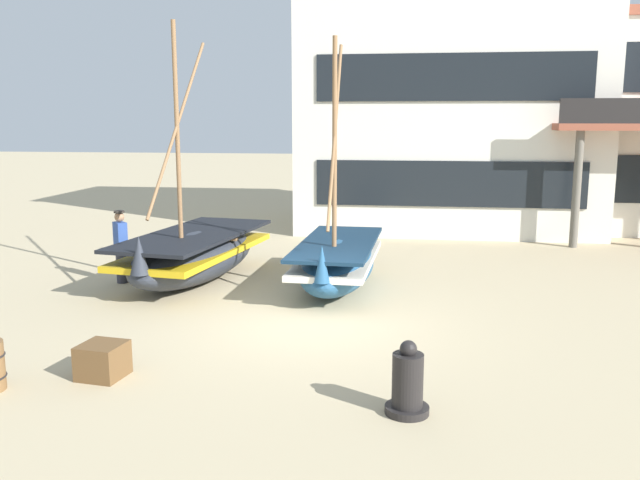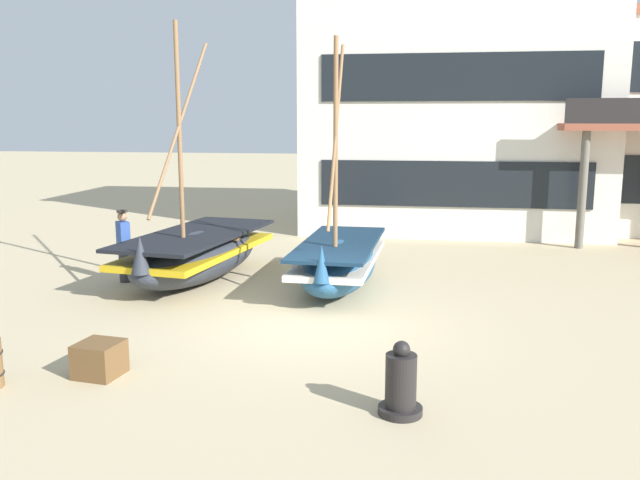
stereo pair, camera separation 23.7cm
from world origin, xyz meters
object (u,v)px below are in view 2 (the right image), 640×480
fishing_boat_centre_large (339,262)px  capstan_winch (401,385)px  cargo_crate (100,359)px  fishing_boat_near_left (196,254)px  fisherman_by_hull (124,247)px  harbor_building_main (453,83)px

fishing_boat_centre_large → capstan_winch: (1.62, -6.40, -0.19)m
cargo_crate → fishing_boat_near_left: bearing=95.5°
fisherman_by_hull → capstan_winch: fisherman_by_hull is taller
capstan_winch → harbor_building_main: 16.75m
fishing_boat_centre_large → cargo_crate: 6.43m
capstan_winch → cargo_crate: 4.49m
cargo_crate → harbor_building_main: (5.56, 15.44, 4.72)m
fishing_boat_centre_large → fisherman_by_hull: bearing=-177.3°
fisherman_by_hull → harbor_building_main: bearing=52.0°
harbor_building_main → cargo_crate: bearing=-109.8°
fishing_boat_near_left → fisherman_by_hull: size_ratio=3.45×
harbor_building_main → fisherman_by_hull: bearing=-128.0°
fisherman_by_hull → capstan_winch: 9.05m
capstan_winch → harbor_building_main: (1.12, 16.07, 4.58)m
fishing_boat_centre_large → harbor_building_main: 10.97m
cargo_crate → capstan_winch: bearing=-8.1°
fishing_boat_near_left → harbor_building_main: size_ratio=0.57×
fishing_boat_centre_large → capstan_winch: 6.60m
fishing_boat_centre_large → harbor_building_main: harbor_building_main is taller
fishing_boat_centre_large → harbor_building_main: (2.73, 9.68, 4.39)m
fishing_boat_centre_large → fisherman_by_hull: size_ratio=3.22×
capstan_winch → cargo_crate: size_ratio=1.61×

